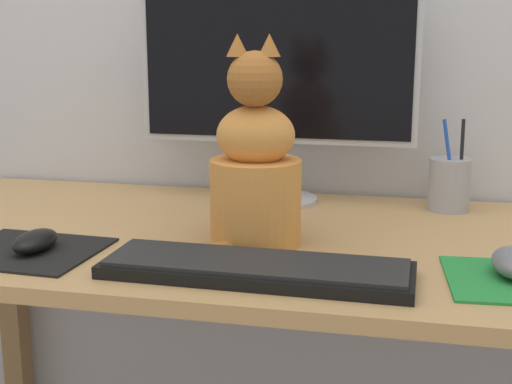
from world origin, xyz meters
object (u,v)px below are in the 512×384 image
at_px(pen_cup, 449,184).
at_px(computer_mouse_left, 35,241).
at_px(cat, 255,169).
at_px(monitor, 277,72).
at_px(keyboard, 256,268).

bearing_deg(pen_cup, computer_mouse_left, -146.70).
bearing_deg(cat, monitor, 88.53).
relative_size(monitor, cat, 1.63).
height_order(keyboard, pen_cup, pen_cup).
bearing_deg(computer_mouse_left, cat, 20.93).
xyz_separation_m(monitor, computer_mouse_left, (-0.31, -0.42, -0.25)).
distance_m(keyboard, cat, 0.20).
xyz_separation_m(computer_mouse_left, pen_cup, (0.65, 0.43, 0.03)).
height_order(cat, pen_cup, cat).
height_order(computer_mouse_left, cat, cat).
height_order(monitor, cat, monitor).
distance_m(cat, pen_cup, 0.45).
relative_size(cat, pen_cup, 1.88).
distance_m(keyboard, computer_mouse_left, 0.37).
height_order(monitor, keyboard, monitor).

